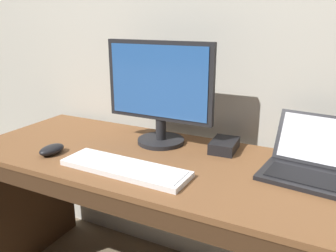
{
  "coord_description": "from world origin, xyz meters",
  "views": [
    {
      "loc": [
        0.49,
        -1.12,
        1.25
      ],
      "look_at": [
        -0.08,
        0.0,
        0.86
      ],
      "focal_mm": 36.53,
      "sensor_mm": 36.0,
      "label": 1
    }
  ],
  "objects": [
    {
      "name": "desk",
      "position": [
        0.0,
        -0.01,
        0.49
      ],
      "size": [
        1.87,
        0.63,
        0.72
      ],
      "color": "brown",
      "rests_on": "ground"
    },
    {
      "name": "wired_keyboard",
      "position": [
        -0.17,
        -0.16,
        0.73
      ],
      "size": [
        0.5,
        0.16,
        0.02
      ],
      "color": "white",
      "rests_on": "desk"
    },
    {
      "name": "laptop_black",
      "position": [
        0.45,
        0.1,
        0.75
      ],
      "size": [
        0.36,
        0.32,
        0.19
      ],
      "color": "black",
      "rests_on": "desk"
    },
    {
      "name": "external_monitor",
      "position": [
        -0.19,
        0.15,
        0.95
      ],
      "size": [
        0.49,
        0.21,
        0.45
      ],
      "color": "black",
      "rests_on": "desk"
    },
    {
      "name": "computer_mouse",
      "position": [
        -0.53,
        -0.16,
        0.74
      ],
      "size": [
        0.08,
        0.12,
        0.04
      ],
      "primitive_type": "ellipsoid",
      "rotation": [
        0.0,
        0.0,
        -0.06
      ],
      "color": "black",
      "rests_on": "desk"
    },
    {
      "name": "external_drive_box",
      "position": [
        0.09,
        0.19,
        0.74
      ],
      "size": [
        0.11,
        0.16,
        0.05
      ],
      "primitive_type": "cube",
      "rotation": [
        0.0,
        0.0,
        0.06
      ],
      "color": "black",
      "rests_on": "desk"
    }
  ]
}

